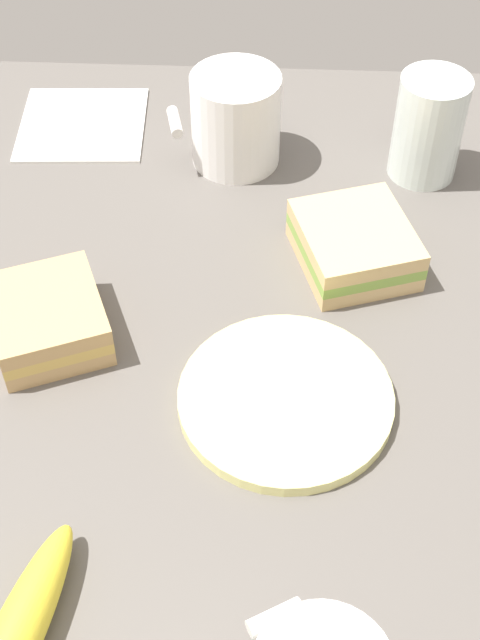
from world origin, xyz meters
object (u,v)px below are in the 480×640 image
(plate_of_food, at_px, (286,399))
(glass_of_milk, at_px, (427,133))
(sandwich_side, at_px, (355,245))
(sandwich_main, at_px, (48,319))
(coffee_mug_black, at_px, (235,119))
(paper_napkin, at_px, (83,124))

(plate_of_food, relative_size, glass_of_milk, 1.61)
(sandwich_side, bearing_deg, sandwich_main, -68.30)
(plate_of_food, bearing_deg, sandwich_main, -107.39)
(plate_of_food, distance_m, sandwich_main, 0.22)
(coffee_mug_black, bearing_deg, sandwich_main, -29.73)
(sandwich_side, height_order, glass_of_milk, glass_of_milk)
(coffee_mug_black, height_order, paper_napkin, coffee_mug_black)
(coffee_mug_black, distance_m, glass_of_milk, 0.20)
(sandwich_side, relative_size, paper_napkin, 0.98)
(glass_of_milk, bearing_deg, coffee_mug_black, -93.62)
(plate_of_food, distance_m, paper_napkin, 0.45)
(sandwich_side, distance_m, glass_of_milk, 0.17)
(sandwich_main, bearing_deg, sandwich_side, 111.70)
(coffee_mug_black, xyz_separation_m, sandwich_main, (0.27, -0.15, -0.03))
(sandwich_side, bearing_deg, glass_of_milk, 151.47)
(plate_of_food, height_order, sandwich_main, sandwich_main)
(sandwich_side, xyz_separation_m, paper_napkin, (-0.21, -0.30, -0.02))
(plate_of_food, distance_m, coffee_mug_black, 0.34)
(plate_of_food, bearing_deg, glass_of_milk, 156.10)
(sandwich_main, distance_m, sandwich_side, 0.29)
(plate_of_food, xyz_separation_m, coffee_mug_black, (-0.33, -0.06, 0.05))
(sandwich_main, distance_m, glass_of_milk, 0.44)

